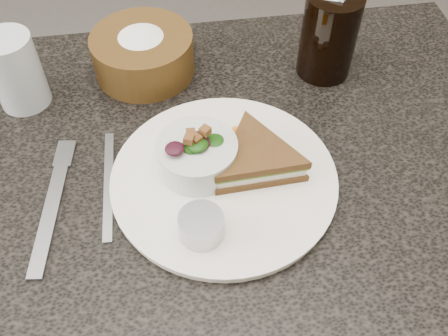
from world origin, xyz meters
TOP-DOWN VIEW (x-y plane):
  - dining_table at (0.00, 0.00)m, footprint 1.00×0.70m
  - dinner_plate at (0.04, -0.02)m, footprint 0.30×0.30m
  - sandwich at (0.08, -0.01)m, footprint 0.15×0.15m
  - salad_bowl at (0.01, 0.00)m, footprint 0.14×0.14m
  - dressing_ramekin at (-0.00, -0.10)m, footprint 0.06×0.06m
  - orange_wedge at (0.07, 0.04)m, footprint 0.08×0.08m
  - fork at (-0.19, -0.03)m, footprint 0.04×0.20m
  - knife at (-0.12, -0.00)m, footprint 0.02×0.18m
  - bread_basket at (-0.05, 0.23)m, footprint 0.17×0.17m
  - cola_glass at (0.23, 0.19)m, footprint 0.09×0.09m
  - water_glass at (-0.24, 0.19)m, footprint 0.08×0.08m

SIDE VIEW (x-z plane):
  - dining_table at x=0.00m, z-range 0.00..0.75m
  - knife at x=-0.12m, z-range 0.75..0.75m
  - fork at x=-0.19m, z-range 0.75..0.76m
  - dinner_plate at x=0.04m, z-range 0.75..0.76m
  - orange_wedge at x=0.07m, z-range 0.76..0.79m
  - dressing_ramekin at x=0.00m, z-range 0.76..0.80m
  - sandwich at x=0.08m, z-range 0.76..0.80m
  - salad_bowl at x=0.01m, z-range 0.76..0.82m
  - bread_basket at x=-0.05m, z-range 0.75..0.84m
  - water_glass at x=-0.24m, z-range 0.75..0.87m
  - cola_glass at x=0.23m, z-range 0.75..0.90m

